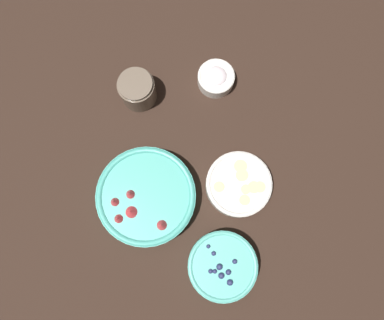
% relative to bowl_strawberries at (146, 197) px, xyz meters
% --- Properties ---
extents(ground_plane, '(4.00, 4.00, 0.00)m').
position_rel_bowl_strawberries_xyz_m(ground_plane, '(-0.06, 0.09, -0.04)').
color(ground_plane, black).
extents(bowl_strawberries, '(0.25, 0.25, 0.08)m').
position_rel_bowl_strawberries_xyz_m(bowl_strawberries, '(0.00, 0.00, 0.00)').
color(bowl_strawberries, '#47AD9E').
rests_on(bowl_strawberries, ground_plane).
extents(bowl_blueberries, '(0.17, 0.17, 0.07)m').
position_rel_bowl_strawberries_xyz_m(bowl_blueberries, '(0.21, 0.15, -0.00)').
color(bowl_blueberries, '#56B7A8').
rests_on(bowl_blueberries, ground_plane).
extents(bowl_bananas, '(0.17, 0.17, 0.04)m').
position_rel_bowl_strawberries_xyz_m(bowl_bananas, '(0.02, 0.24, -0.01)').
color(bowl_bananas, silver).
rests_on(bowl_bananas, ground_plane).
extents(bowl_cream, '(0.10, 0.10, 0.05)m').
position_rel_bowl_strawberries_xyz_m(bowl_cream, '(-0.28, 0.25, -0.01)').
color(bowl_cream, silver).
rests_on(bowl_cream, ground_plane).
extents(jar_chocolate, '(0.10, 0.10, 0.09)m').
position_rel_bowl_strawberries_xyz_m(jar_chocolate, '(-0.28, 0.03, 0.00)').
color(jar_chocolate, brown).
rests_on(jar_chocolate, ground_plane).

